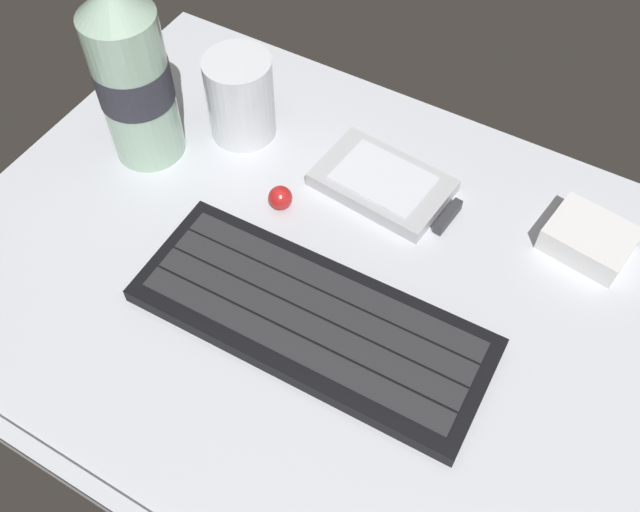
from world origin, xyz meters
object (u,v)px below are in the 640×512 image
(juice_cup, at_px, (241,100))
(water_bottle, at_px, (132,74))
(keyboard, at_px, (312,319))
(trackball_mouse, at_px, (280,198))
(charger_block, at_px, (589,239))
(handheld_device, at_px, (389,185))

(juice_cup, height_order, water_bottle, water_bottle)
(keyboard, bearing_deg, water_bottle, 158.46)
(water_bottle, bearing_deg, juice_cup, 45.06)
(water_bottle, bearing_deg, keyboard, -21.54)
(trackball_mouse, bearing_deg, juice_cup, 142.07)
(juice_cup, bearing_deg, water_bottle, -134.94)
(water_bottle, height_order, charger_block, water_bottle)
(water_bottle, bearing_deg, handheld_device, 16.29)
(keyboard, bearing_deg, charger_block, 47.92)
(keyboard, relative_size, charger_block, 4.17)
(juice_cup, xyz_separation_m, water_bottle, (-0.06, -0.06, 0.05))
(juice_cup, relative_size, trackball_mouse, 3.86)
(handheld_device, height_order, water_bottle, water_bottle)
(juice_cup, bearing_deg, handheld_device, 0.19)
(charger_block, bearing_deg, trackball_mouse, -160.06)
(keyboard, xyz_separation_m, trackball_mouse, (-0.09, 0.09, 0.00))
(water_bottle, distance_m, charger_block, 0.42)
(juice_cup, distance_m, charger_block, 0.34)
(keyboard, height_order, juice_cup, juice_cup)
(water_bottle, bearing_deg, trackball_mouse, 0.22)
(keyboard, xyz_separation_m, water_bottle, (-0.23, 0.09, 0.08))
(water_bottle, distance_m, trackball_mouse, 0.17)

